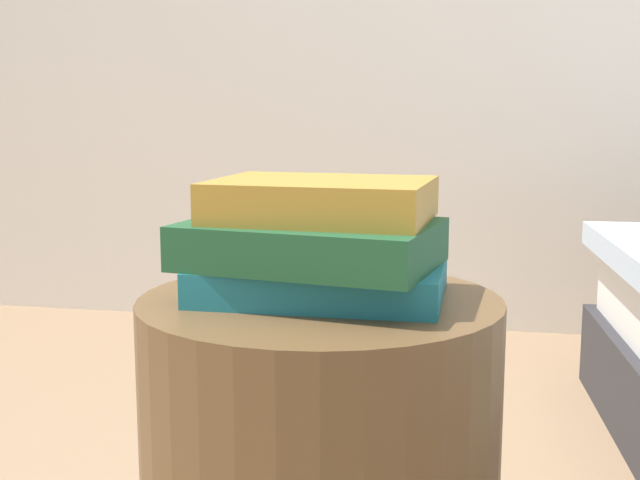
% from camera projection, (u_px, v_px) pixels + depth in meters
% --- Properties ---
extents(book_teal, '(0.28, 0.19, 0.04)m').
position_uv_depth(book_teal, '(326.00, 280.00, 0.97)').
color(book_teal, '#1E727F').
rests_on(book_teal, side_table).
extents(book_forest, '(0.30, 0.23, 0.05)m').
position_uv_depth(book_forest, '(311.00, 244.00, 0.94)').
color(book_forest, '#1E512D').
rests_on(book_forest, book_teal).
extents(book_ochre, '(0.26, 0.20, 0.05)m').
position_uv_depth(book_ochre, '(322.00, 200.00, 0.95)').
color(book_ochre, '#B7842D').
rests_on(book_ochre, book_forest).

